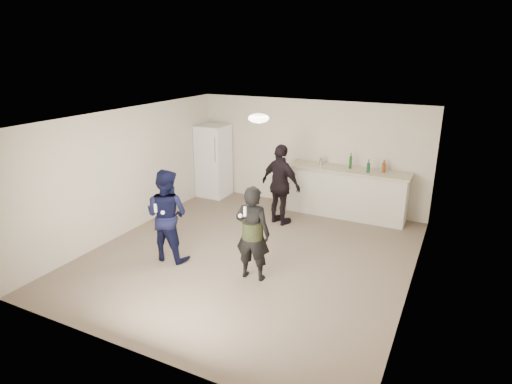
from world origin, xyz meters
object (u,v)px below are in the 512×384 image
at_px(counter, 346,193).
at_px(man, 167,215).
at_px(fridge, 214,161).
at_px(shaker, 321,161).
at_px(spectator, 281,185).
at_px(woman, 253,233).

xyz_separation_m(counter, man, (-2.27, -3.43, 0.30)).
relative_size(fridge, shaker, 10.59).
relative_size(man, spectator, 0.95).
distance_m(counter, spectator, 1.58).
bearing_deg(woman, fridge, -55.33).
relative_size(man, woman, 1.04).
height_order(counter, shaker, shaker).
xyz_separation_m(fridge, spectator, (2.27, -0.98, -0.04)).
relative_size(fridge, woman, 1.14).
xyz_separation_m(fridge, woman, (2.78, -3.31, -0.11)).
height_order(counter, woman, woman).
distance_m(counter, shaker, 0.90).
distance_m(counter, woman, 3.45).
distance_m(shaker, man, 3.87).
bearing_deg(woman, spectator, -82.86).
bearing_deg(shaker, counter, -5.61).
distance_m(shaker, spectator, 1.26).
bearing_deg(fridge, woman, -50.01).
height_order(fridge, shaker, fridge).
relative_size(fridge, man, 1.09).
height_order(fridge, woman, fridge).
relative_size(fridge, spectator, 1.04).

